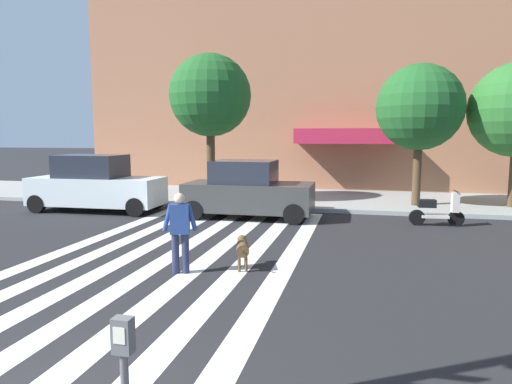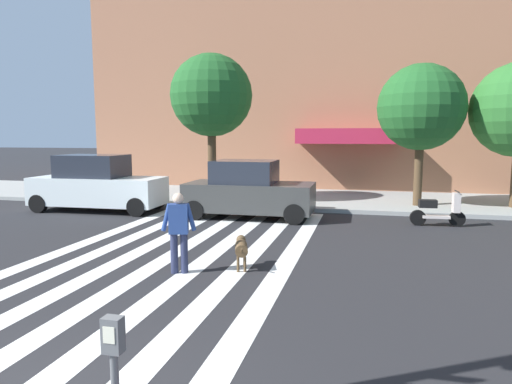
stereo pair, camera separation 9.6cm
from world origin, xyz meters
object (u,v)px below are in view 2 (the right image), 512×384
object	(u,v)px
parked_scooter	(438,211)
street_tree_nearest	(211,96)
pedestrian_dog_walker	(179,228)
dog_on_leash	(241,248)
parking_meter_second_along	(115,382)
parked_car_behind_first	(249,191)
parked_car_near_curb	(97,185)
street_tree_middle	(421,108)

from	to	relation	value
parked_scooter	street_tree_nearest	size ratio (longest dim) A/B	0.28
pedestrian_dog_walker	dog_on_leash	distance (m)	1.37
parking_meter_second_along	parked_car_behind_first	world-z (taller)	parked_car_behind_first
parked_scooter	street_tree_nearest	world-z (taller)	street_tree_nearest
pedestrian_dog_walker	parking_meter_second_along	bearing A→B (deg)	-70.97
parked_car_behind_first	dog_on_leash	world-z (taller)	parked_car_behind_first
parking_meter_second_along	parked_car_behind_first	bearing A→B (deg)	100.14
parked_car_near_curb	street_tree_nearest	xyz separation A→B (m)	(3.62, 2.48, 3.36)
pedestrian_dog_walker	street_tree_middle	bearing A→B (deg)	59.99
dog_on_leash	street_tree_middle	bearing A→B (deg)	63.91
street_tree_middle	parking_meter_second_along	bearing A→B (deg)	-103.42
parked_scooter	dog_on_leash	bearing A→B (deg)	-129.05
parked_car_near_curb	pedestrian_dog_walker	distance (m)	8.78
street_tree_middle	street_tree_nearest	bearing A→B (deg)	-174.96
parked_car_behind_first	dog_on_leash	size ratio (longest dim) A/B	4.54
parked_car_near_curb	parked_scooter	bearing A→B (deg)	-0.26
pedestrian_dog_walker	street_tree_nearest	bearing A→B (deg)	105.02
parked_car_near_curb	pedestrian_dog_walker	bearing A→B (deg)	-46.84
parked_car_behind_first	street_tree_nearest	xyz separation A→B (m)	(-2.16, 2.48, 3.41)
street_tree_middle	parked_scooter	bearing A→B (deg)	-85.21
street_tree_middle	parked_car_near_curb	bearing A→B (deg)	-164.62
parked_car_near_curb	dog_on_leash	size ratio (longest dim) A/B	5.16
street_tree_nearest	pedestrian_dog_walker	distance (m)	9.81
street_tree_middle	dog_on_leash	distance (m)	10.55
parking_meter_second_along	parked_car_behind_first	distance (m)	12.17
parked_car_near_curb	parked_car_behind_first	distance (m)	5.79
parked_car_near_curb	parked_car_behind_first	bearing A→B (deg)	0.01
dog_on_leash	parking_meter_second_along	bearing A→B (deg)	-82.74
street_tree_nearest	pedestrian_dog_walker	bearing A→B (deg)	-74.98
parking_meter_second_along	street_tree_nearest	distance (m)	15.44
parked_car_near_curb	parked_car_behind_first	world-z (taller)	parked_car_near_curb
parking_meter_second_along	parked_car_near_curb	bearing A→B (deg)	123.51
street_tree_nearest	dog_on_leash	bearing A→B (deg)	-67.00
parking_meter_second_along	parked_car_behind_first	size ratio (longest dim) A/B	0.32
parked_scooter	dog_on_leash	xyz separation A→B (m)	(-4.67, -5.76, -0.04)
parking_meter_second_along	street_tree_middle	distance (m)	15.82
street_tree_nearest	pedestrian_dog_walker	xyz separation A→B (m)	(2.38, -8.89, -3.39)
street_tree_middle	pedestrian_dog_walker	distance (m)	11.43
parked_car_near_curb	parked_scooter	xyz separation A→B (m)	(11.81, -0.05, -0.49)
parking_meter_second_along	street_tree_nearest	world-z (taller)	street_tree_nearest
parking_meter_second_along	parked_car_near_curb	distance (m)	14.36
parked_car_behind_first	pedestrian_dog_walker	distance (m)	6.41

